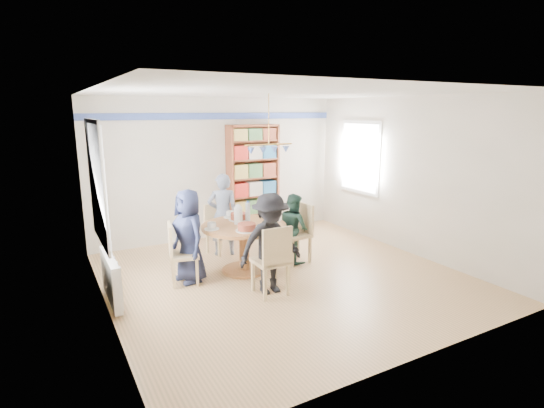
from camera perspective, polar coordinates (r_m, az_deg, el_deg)
ground at (r=6.49m, az=1.73°, el=-9.76°), size 5.00×5.00×0.00m
room_shell at (r=6.70m, az=-3.90°, el=5.53°), size 5.00×5.00×5.00m
radiator at (r=5.89m, az=-20.82°, el=-9.34°), size 0.12×1.00×0.60m
dining_table at (r=6.55m, az=-3.77°, el=-4.42°), size 1.30×1.30×0.75m
chair_left at (r=6.22m, az=-12.49°, el=-6.20°), size 0.48×0.48×0.90m
chair_right at (r=7.00m, az=3.72°, el=-3.49°), size 0.44×0.44×0.97m
chair_far at (r=7.49m, az=-7.43°, el=-2.95°), size 0.49×0.49×0.87m
chair_near at (r=5.69m, az=0.17°, el=-7.23°), size 0.43×0.43×0.98m
person_left at (r=6.25m, az=-11.11°, el=-4.22°), size 0.55×0.74×1.37m
person_right at (r=6.97m, az=2.93°, el=-3.22°), size 0.45×0.57×1.14m
person_far at (r=7.30m, az=-6.61°, el=-1.43°), size 0.60×0.50×1.42m
person_near at (r=5.74m, az=-0.24°, el=-5.40°), size 0.91×0.54×1.39m
bookshelf at (r=8.49m, az=-2.56°, el=3.11°), size 1.04×0.31×2.19m
tableware at (r=6.49m, az=-4.12°, el=-2.15°), size 1.26×1.26×0.33m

